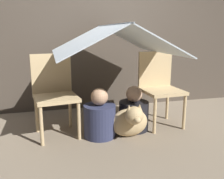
% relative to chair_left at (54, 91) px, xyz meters
% --- Properties ---
extents(ground_plane, '(8.80, 8.80, 0.00)m').
position_rel_chair_left_xyz_m(ground_plane, '(0.62, -0.14, -0.48)').
color(ground_plane, gray).
extents(wall_back, '(7.00, 0.05, 2.50)m').
position_rel_chair_left_xyz_m(wall_back, '(0.62, 0.88, 0.77)').
color(wall_back, '#4C4238').
rests_on(wall_back, ground_plane).
extents(chair_left, '(0.49, 0.49, 0.86)m').
position_rel_chair_left_xyz_m(chair_left, '(0.00, 0.00, 0.00)').
color(chair_left, '#D1B27F').
rests_on(chair_left, ground_plane).
extents(chair_right, '(0.46, 0.46, 0.86)m').
position_rel_chair_left_xyz_m(chair_right, '(1.22, 0.00, 0.00)').
color(chair_right, '#D1B27F').
rests_on(chair_right, ground_plane).
extents(sheet_canopy, '(1.22, 1.30, 0.31)m').
position_rel_chair_left_xyz_m(sheet_canopy, '(0.62, -0.08, 0.54)').
color(sheet_canopy, silver).
extents(person_front, '(0.34, 0.34, 0.53)m').
position_rel_chair_left_xyz_m(person_front, '(0.45, -0.21, -0.27)').
color(person_front, '#2D3351').
rests_on(person_front, ground_plane).
extents(person_second, '(0.33, 0.33, 0.51)m').
position_rel_chair_left_xyz_m(person_second, '(0.86, -0.12, -0.28)').
color(person_second, black).
rests_on(person_second, ground_plane).
extents(dog, '(0.40, 0.38, 0.40)m').
position_rel_chair_left_xyz_m(dog, '(0.75, -0.32, -0.29)').
color(dog, tan).
rests_on(dog, ground_plane).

